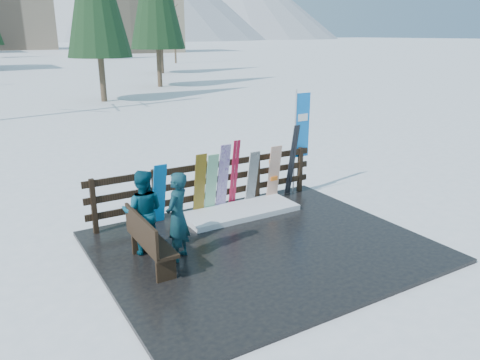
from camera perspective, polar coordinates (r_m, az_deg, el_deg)
ground at (r=9.14m, az=2.71°, el=-8.32°), size 700.00×700.00×0.00m
deck at (r=9.12m, az=2.71°, el=-8.09°), size 6.00×5.00×0.08m
fence at (r=10.64m, az=-3.78°, el=-0.27°), size 5.60×0.10×1.15m
snow_patch at (r=10.55m, az=0.05°, el=-3.83°), size 2.62×1.00×0.12m
bench at (r=8.23m, az=-11.18°, el=-7.12°), size 0.41×1.50×0.97m
snowboard_0 at (r=9.95m, az=-9.83°, el=-1.68°), size 0.28×0.35×1.35m
snowboard_1 at (r=10.41m, az=-3.52°, el=-0.44°), size 0.26×0.30×1.40m
snowboard_2 at (r=10.28m, az=-4.93°, el=-0.57°), size 0.26×0.28×1.44m
snowboard_3 at (r=10.52m, az=-2.09°, el=0.30°), size 0.25×0.34×1.58m
snowboard_4 at (r=10.93m, az=1.49°, el=0.25°), size 0.26×0.27×1.31m
snowboard_5 at (r=11.26m, az=4.16°, el=0.85°), size 0.31×0.20×1.36m
ski_pair_a at (r=10.73m, az=-0.70°, el=0.77°), size 0.17×0.30×1.62m
ski_pair_b at (r=11.58m, az=6.36°, el=2.40°), size 0.17×0.34×1.80m
rental_flag at (r=11.81m, az=7.39°, el=6.15°), size 0.45×0.04×2.60m
person_front at (r=8.32m, az=-7.65°, el=-4.45°), size 0.70×0.68×1.62m
person_back at (r=8.69m, az=-11.74°, el=-3.83°), size 0.95×0.88×1.58m
trees at (r=56.42m, az=-23.51°, el=17.90°), size 42.19×68.63×12.38m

